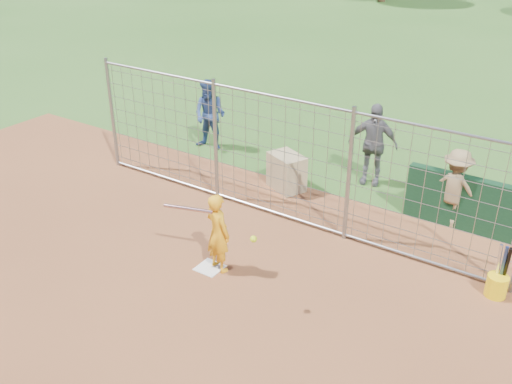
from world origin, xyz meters
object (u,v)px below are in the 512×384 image
Objects in this scene: batter at (218,233)px; bucket_with_bats at (497,283)px; equipment_bin at (287,172)px; bystander_c at (455,188)px; bystander_a at (210,115)px; bystander_b at (373,144)px.

batter is 1.48× the size of bucket_with_bats.
equipment_bin is at bearing 163.34° from bucket_with_bats.
bucket_with_bats is (1.32, -1.86, -0.55)m from bystander_c.
batter is 0.91× the size of bystander_c.
batter reaches higher than bucket_with_bats.
bucket_with_bats is (4.17, 1.87, -0.48)m from batter.
bucket_with_bats reaches higher than equipment_bin.
bystander_a is 4.23m from bystander_b.
bystander_a is at bearing 173.45° from bystander_b.
batter is at bearing -155.87° from bucket_with_bats.
batter is 5.44m from bystander_a.
bystander_c is 3.53m from equipment_bin.
bucket_with_bats is at bearing 7.39° from equipment_bin.
bystander_b is (0.78, 4.61, 0.21)m from batter.
bystander_a is 1.83× the size of bucket_with_bats.
bystander_b is at bearing 66.89° from equipment_bin.
bystander_c is at bearing 31.04° from equipment_bin.
equipment_bin is at bearing -64.30° from batter.
bystander_c reaches higher than batter.
bystander_b reaches higher than batter.
bucket_with_bats is (4.80, -1.44, -0.15)m from equipment_bin.
bystander_b is 4.42m from bucket_with_bats.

